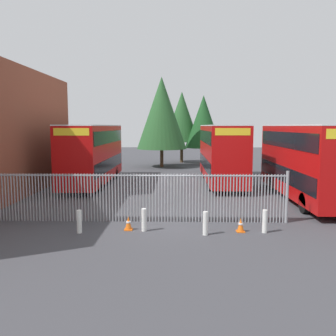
{
  "coord_description": "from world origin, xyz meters",
  "views": [
    {
      "loc": [
        0.52,
        -15.9,
        4.33
      ],
      "look_at": [
        0.0,
        4.0,
        2.0
      ],
      "focal_mm": 38.28,
      "sensor_mm": 36.0,
      "label": 1
    }
  ],
  "objects_px": {
    "bollard_far_right": "(265,221)",
    "traffic_cone_mid_forecourt": "(128,223)",
    "bollard_near_right": "(205,223)",
    "double_decker_bus_behind_fence_right": "(221,152)",
    "bollard_near_left": "(79,222)",
    "double_decker_bus_behind_fence_left": "(93,152)",
    "traffic_cone_by_gate": "(241,225)",
    "double_decker_bus_near_gate": "(305,159)",
    "bollard_center_front": "(144,220)"
  },
  "relations": [
    {
      "from": "bollard_center_front",
      "to": "bollard_near_right",
      "type": "relative_size",
      "value": 1.0
    },
    {
      "from": "bollard_center_front",
      "to": "traffic_cone_by_gate",
      "type": "height_order",
      "value": "bollard_center_front"
    },
    {
      "from": "traffic_cone_mid_forecourt",
      "to": "bollard_near_left",
      "type": "bearing_deg",
      "value": -166.22
    },
    {
      "from": "double_decker_bus_behind_fence_right",
      "to": "bollard_center_front",
      "type": "relative_size",
      "value": 11.38
    },
    {
      "from": "bollard_near_right",
      "to": "double_decker_bus_near_gate",
      "type": "bearing_deg",
      "value": 48.11
    },
    {
      "from": "double_decker_bus_behind_fence_right",
      "to": "traffic_cone_by_gate",
      "type": "distance_m",
      "value": 12.92
    },
    {
      "from": "double_decker_bus_behind_fence_right",
      "to": "bollard_far_right",
      "type": "distance_m",
      "value": 12.96
    },
    {
      "from": "double_decker_bus_behind_fence_left",
      "to": "bollard_far_right",
      "type": "bearing_deg",
      "value": -50.84
    },
    {
      "from": "bollard_near_left",
      "to": "bollard_near_right",
      "type": "relative_size",
      "value": 1.0
    },
    {
      "from": "double_decker_bus_behind_fence_right",
      "to": "bollard_near_right",
      "type": "relative_size",
      "value": 11.38
    },
    {
      "from": "double_decker_bus_behind_fence_right",
      "to": "bollard_near_left",
      "type": "height_order",
      "value": "double_decker_bus_behind_fence_right"
    },
    {
      "from": "bollard_far_right",
      "to": "traffic_cone_mid_forecourt",
      "type": "distance_m",
      "value": 5.63
    },
    {
      "from": "bollard_center_front",
      "to": "traffic_cone_mid_forecourt",
      "type": "bearing_deg",
      "value": 167.04
    },
    {
      "from": "bollard_near_right",
      "to": "bollard_far_right",
      "type": "xyz_separation_m",
      "value": [
        2.45,
        0.37,
        0.0
      ]
    },
    {
      "from": "double_decker_bus_behind_fence_right",
      "to": "traffic_cone_mid_forecourt",
      "type": "bearing_deg",
      "value": -113.17
    },
    {
      "from": "double_decker_bus_near_gate",
      "to": "double_decker_bus_behind_fence_right",
      "type": "height_order",
      "value": "same"
    },
    {
      "from": "double_decker_bus_behind_fence_right",
      "to": "bollard_near_left",
      "type": "xyz_separation_m",
      "value": [
        -7.32,
        -13.04,
        -1.95
      ]
    },
    {
      "from": "double_decker_bus_behind_fence_right",
      "to": "traffic_cone_by_gate",
      "type": "height_order",
      "value": "double_decker_bus_behind_fence_right"
    },
    {
      "from": "bollard_near_right",
      "to": "traffic_cone_mid_forecourt",
      "type": "relative_size",
      "value": 1.61
    },
    {
      "from": "double_decker_bus_behind_fence_left",
      "to": "double_decker_bus_near_gate",
      "type": "bearing_deg",
      "value": -21.38
    },
    {
      "from": "double_decker_bus_behind_fence_left",
      "to": "traffic_cone_by_gate",
      "type": "xyz_separation_m",
      "value": [
        8.87,
        -11.98,
        -2.13
      ]
    },
    {
      "from": "double_decker_bus_near_gate",
      "to": "bollard_near_right",
      "type": "relative_size",
      "value": 11.38
    },
    {
      "from": "bollard_center_front",
      "to": "bollard_near_right",
      "type": "bearing_deg",
      "value": -10.53
    },
    {
      "from": "bollard_near_left",
      "to": "traffic_cone_mid_forecourt",
      "type": "relative_size",
      "value": 1.61
    },
    {
      "from": "bollard_far_right",
      "to": "traffic_cone_by_gate",
      "type": "height_order",
      "value": "bollard_far_right"
    },
    {
      "from": "bollard_near_right",
      "to": "traffic_cone_mid_forecourt",
      "type": "height_order",
      "value": "bollard_near_right"
    },
    {
      "from": "bollard_far_right",
      "to": "traffic_cone_mid_forecourt",
      "type": "xyz_separation_m",
      "value": [
        -5.62,
        0.24,
        -0.19
      ]
    },
    {
      "from": "bollard_near_left",
      "to": "bollard_center_front",
      "type": "relative_size",
      "value": 1.0
    },
    {
      "from": "double_decker_bus_behind_fence_right",
      "to": "traffic_cone_mid_forecourt",
      "type": "height_order",
      "value": "double_decker_bus_behind_fence_right"
    },
    {
      "from": "double_decker_bus_near_gate",
      "to": "traffic_cone_mid_forecourt",
      "type": "distance_m",
      "value": 11.69
    },
    {
      "from": "double_decker_bus_near_gate",
      "to": "bollard_near_left",
      "type": "xyz_separation_m",
      "value": [
        -11.45,
        -6.93,
        -1.95
      ]
    },
    {
      "from": "double_decker_bus_behind_fence_left",
      "to": "bollard_near_right",
      "type": "relative_size",
      "value": 11.38
    },
    {
      "from": "double_decker_bus_behind_fence_left",
      "to": "bollard_center_front",
      "type": "bearing_deg",
      "value": -67.85
    },
    {
      "from": "double_decker_bus_near_gate",
      "to": "traffic_cone_by_gate",
      "type": "distance_m",
      "value": 8.47
    },
    {
      "from": "bollard_near_left",
      "to": "traffic_cone_by_gate",
      "type": "xyz_separation_m",
      "value": [
        6.6,
        0.32,
        -0.19
      ]
    },
    {
      "from": "traffic_cone_by_gate",
      "to": "traffic_cone_mid_forecourt",
      "type": "distance_m",
      "value": 4.66
    },
    {
      "from": "bollard_center_front",
      "to": "bollard_far_right",
      "type": "distance_m",
      "value": 4.95
    },
    {
      "from": "traffic_cone_mid_forecourt",
      "to": "double_decker_bus_near_gate",
      "type": "bearing_deg",
      "value": 34.16
    },
    {
      "from": "bollard_near_left",
      "to": "bollard_center_front",
      "type": "distance_m",
      "value": 2.63
    },
    {
      "from": "bollard_near_left",
      "to": "bollard_near_right",
      "type": "xyz_separation_m",
      "value": [
        5.11,
        -0.14,
        0.0
      ]
    },
    {
      "from": "bollard_near_right",
      "to": "traffic_cone_by_gate",
      "type": "relative_size",
      "value": 1.61
    },
    {
      "from": "bollard_near_right",
      "to": "bollard_far_right",
      "type": "height_order",
      "value": "same"
    },
    {
      "from": "bollard_near_left",
      "to": "bollard_far_right",
      "type": "distance_m",
      "value": 7.56
    },
    {
      "from": "double_decker_bus_behind_fence_right",
      "to": "bollard_near_left",
      "type": "relative_size",
      "value": 11.38
    },
    {
      "from": "double_decker_bus_behind_fence_left",
      "to": "bollard_near_left",
      "type": "xyz_separation_m",
      "value": [
        2.27,
        -12.3,
        -1.95
      ]
    },
    {
      "from": "bollard_near_right",
      "to": "traffic_cone_mid_forecourt",
      "type": "distance_m",
      "value": 3.23
    },
    {
      "from": "double_decker_bus_near_gate",
      "to": "bollard_center_front",
      "type": "height_order",
      "value": "double_decker_bus_near_gate"
    },
    {
      "from": "bollard_near_left",
      "to": "bollard_center_front",
      "type": "height_order",
      "value": "same"
    },
    {
      "from": "bollard_near_right",
      "to": "traffic_cone_mid_forecourt",
      "type": "xyz_separation_m",
      "value": [
        -3.17,
        0.62,
        -0.19
      ]
    },
    {
      "from": "double_decker_bus_behind_fence_left",
      "to": "traffic_cone_by_gate",
      "type": "height_order",
      "value": "double_decker_bus_behind_fence_left"
    }
  ]
}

